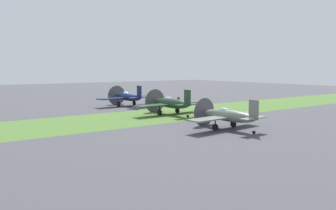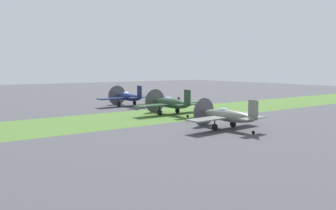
% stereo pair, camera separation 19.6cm
% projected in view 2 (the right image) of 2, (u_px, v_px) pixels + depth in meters
% --- Properties ---
extents(ground_plane, '(160.00, 160.00, 0.00)m').
position_uv_depth(ground_plane, '(133.00, 106.00, 50.46)').
color(ground_plane, '#424247').
extents(grass_verge, '(120.00, 11.00, 0.01)m').
position_uv_depth(grass_verge, '(174.00, 114.00, 42.13)').
color(grass_verge, '#476B2D').
rests_on(grass_verge, ground).
extents(airplane_lead, '(9.39, 7.42, 3.34)m').
position_uv_depth(airplane_lead, '(128.00, 97.00, 50.43)').
color(airplane_lead, '#141E47').
rests_on(airplane_lead, ground).
extents(airplane_wingman, '(9.43, 7.47, 3.37)m').
position_uv_depth(airplane_wingman, '(170.00, 103.00, 41.29)').
color(airplane_wingman, '#233D28').
rests_on(airplane_wingman, ground).
extents(airplane_trail, '(8.74, 6.92, 3.11)m').
position_uv_depth(airplane_trail, '(227.00, 116.00, 31.32)').
color(airplane_trail, slate).
rests_on(airplane_trail, ground).
extents(ground_crew_chief, '(0.38, 0.59, 1.73)m').
position_uv_depth(ground_crew_chief, '(179.00, 102.00, 48.11)').
color(ground_crew_chief, '#2D3342').
rests_on(ground_crew_chief, ground).
extents(ground_crew_mechanic, '(0.55, 0.39, 1.73)m').
position_uv_depth(ground_crew_mechanic, '(113.00, 96.00, 57.72)').
color(ground_crew_mechanic, '#847A5B').
rests_on(ground_crew_mechanic, ground).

